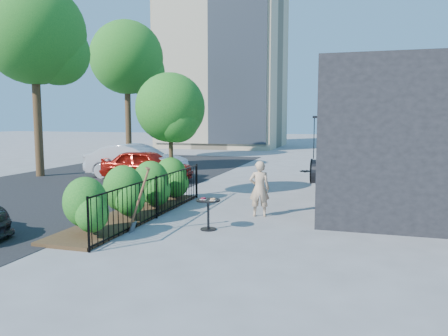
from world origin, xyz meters
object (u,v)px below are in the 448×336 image
(street_tree_near, at_px, (34,39))
(woman, at_px, (259,189))
(cafe_table, at_px, (208,209))
(car_red, at_px, (147,165))
(car_silver, at_px, (137,161))
(street_tree_far, at_px, (127,62))
(shovel, at_px, (138,204))
(patio_tree, at_px, (172,112))

(street_tree_near, relative_size, woman, 5.63)
(street_tree_near, relative_size, cafe_table, 11.02)
(car_red, xyz_separation_m, car_silver, (-0.82, 0.70, 0.08))
(cafe_table, relative_size, car_red, 0.20)
(street_tree_near, height_order, cafe_table, street_tree_near)
(woman, xyz_separation_m, car_silver, (-6.58, 5.70, -0.01))
(street_tree_near, xyz_separation_m, car_red, (5.16, 0.04, -5.27))
(street_tree_far, height_order, car_silver, street_tree_far)
(car_red, bearing_deg, woman, -128.58)
(woman, height_order, car_silver, woman)
(woman, relative_size, car_red, 0.39)
(shovel, bearing_deg, street_tree_far, 119.41)
(woman, bearing_deg, street_tree_far, -63.91)
(cafe_table, distance_m, car_red, 8.32)
(patio_tree, bearing_deg, woman, -28.68)
(street_tree_near, bearing_deg, shovel, -40.43)
(street_tree_near, bearing_deg, cafe_table, -33.49)
(cafe_table, bearing_deg, car_silver, 127.78)
(patio_tree, distance_m, car_red, 4.63)
(street_tree_near, distance_m, street_tree_far, 8.00)
(shovel, bearing_deg, car_red, 115.33)
(patio_tree, distance_m, cafe_table, 4.78)
(shovel, xyz_separation_m, car_red, (-3.52, 7.43, -0.03))
(shovel, bearing_deg, woman, 47.39)
(patio_tree, bearing_deg, shovel, -76.89)
(car_red, bearing_deg, street_tree_far, 35.31)
(woman, bearing_deg, car_red, -54.97)
(street_tree_near, relative_size, shovel, 5.39)
(car_silver, bearing_deg, car_red, -129.50)
(street_tree_far, distance_m, shovel, 18.43)
(car_silver, bearing_deg, shovel, -150.84)
(woman, relative_size, shovel, 0.96)
(patio_tree, height_order, woman, patio_tree)
(street_tree_near, xyz_separation_m, car_silver, (4.34, 0.74, -5.19))
(street_tree_far, height_order, cafe_table, street_tree_far)
(cafe_table, xyz_separation_m, car_silver, (-5.74, 7.41, 0.24))
(street_tree_near, distance_m, cafe_table, 13.25)
(street_tree_far, xyz_separation_m, woman, (10.92, -12.96, -5.18))
(car_silver, bearing_deg, cafe_table, -141.14)
(street_tree_near, bearing_deg, patio_tree, -22.57)
(shovel, relative_size, car_red, 0.41)
(patio_tree, relative_size, cafe_table, 5.25)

